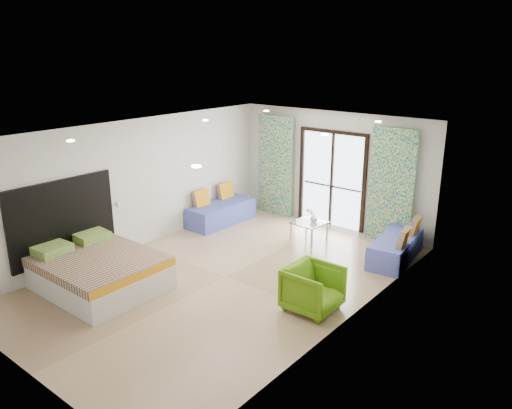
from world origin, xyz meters
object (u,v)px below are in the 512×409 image
Objects in this scene: daybed_right at (396,247)px; coffee_table at (309,224)px; daybed_left at (221,212)px; armchair at (313,287)px; bed at (98,271)px.

daybed_right is 1.95m from coffee_table.
daybed_left reaches higher than armchair.
daybed_left is at bearing 61.52° from armchair.
daybed_left is 4.27m from daybed_right.
coffee_table is 3.06m from armchair.
coffee_table is (-1.93, -0.22, 0.12)m from daybed_right.
bed is 3.79m from armchair.
coffee_table is 0.91× the size of armchair.
daybed_left is (-0.64, 3.86, -0.03)m from bed.
armchair reaches higher than bed.
daybed_left is 2.33m from coffee_table.
coffee_table is at bearing 34.07° from armchair.
coffee_table is at bearing 68.51° from bed.
armchair is (4.02, -2.16, 0.14)m from daybed_left.
bed is 2.84× the size of coffee_table.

